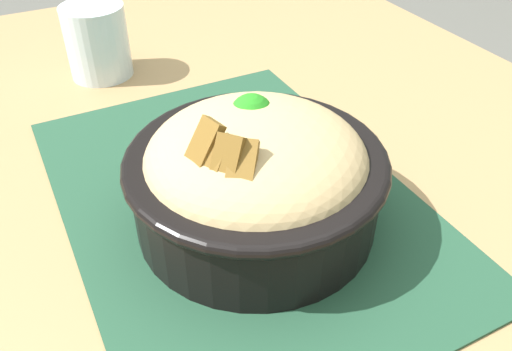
% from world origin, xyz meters
% --- Properties ---
extents(table, '(1.14, 0.98, 0.74)m').
position_xyz_m(table, '(0.00, 0.00, 0.67)').
color(table, '#99754C').
rests_on(table, ground_plane).
extents(placemat, '(0.44, 0.31, 0.00)m').
position_xyz_m(placemat, '(-0.03, -0.03, 0.74)').
color(placemat, '#1E422D').
rests_on(placemat, table).
extents(bowl, '(0.26, 0.26, 0.12)m').
position_xyz_m(bowl, '(-0.06, -0.03, 0.80)').
color(bowl, black).
rests_on(bowl, placemat).
extents(fork, '(0.03, 0.12, 0.00)m').
position_xyz_m(fork, '(0.09, -0.05, 0.75)').
color(fork, '#B5B5B5').
rests_on(fork, placemat).
extents(drinking_glass, '(0.08, 0.08, 0.09)m').
position_xyz_m(drinking_glass, '(0.29, 0.02, 0.78)').
color(drinking_glass, silver).
rests_on(drinking_glass, table).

